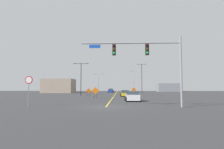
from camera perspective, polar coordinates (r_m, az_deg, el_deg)
ground at (r=18.58m, az=-1.79°, el=-9.54°), size 196.18×196.18×0.00m
road_centre_stripe at (r=72.97m, az=1.32°, el=-5.39°), size 0.16×108.99×0.01m
traffic_signal_assembly at (r=18.88m, az=10.49°, el=5.50°), size 9.63×0.44×6.69m
stop_sign at (r=20.39m, az=-23.39°, el=-2.89°), size 0.76×0.07×2.95m
street_lamp_mid_left at (r=85.33m, az=6.50°, el=-1.72°), size 1.72×0.24×9.43m
street_lamp_near_right at (r=92.49m, az=-4.00°, el=-1.91°), size 4.47×0.24×8.58m
street_lamp_far_left at (r=46.00m, az=-9.14°, el=-0.46°), size 3.46×0.24×7.69m
street_lamp_mid_right at (r=64.89m, az=8.79°, el=-0.54°), size 2.87×0.24×9.84m
construction_sign_right_shoulder at (r=33.15m, az=-4.92°, el=-4.95°), size 1.24×0.09×1.95m
construction_sign_left_shoulder at (r=53.51m, az=-4.55°, el=-4.75°), size 1.14×0.22×1.72m
construction_sign_median_far at (r=41.32m, az=-6.94°, el=-4.95°), size 1.11×0.28×1.73m
construction_sign_right_lane at (r=46.86m, az=6.43°, el=-4.67°), size 1.24×0.21×1.93m
car_yellow_passing at (r=41.79m, az=3.87°, el=-5.60°), size 2.00×4.54×1.34m
car_blue_mid at (r=77.40m, az=-0.35°, el=-4.79°), size 2.27×4.61×1.52m
car_white_near at (r=26.65m, az=6.00°, el=-6.44°), size 2.05×3.96×1.37m
roadside_building_west at (r=73.40m, az=-15.42°, el=-3.27°), size 10.89×7.90×5.05m
roadside_building_east at (r=94.13m, az=16.16°, el=-3.73°), size 9.69×6.55×3.90m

